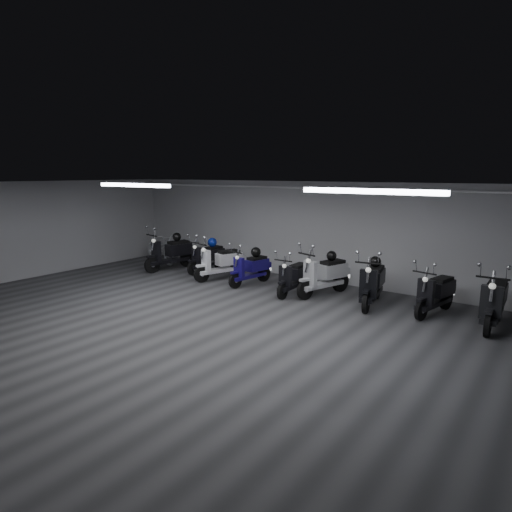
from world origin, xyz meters
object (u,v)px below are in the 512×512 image
Objects in this scene: bicycle at (160,245)px; scooter_7 at (373,276)px; scooter_1 at (207,253)px; scooter_6 at (324,268)px; helmet_0 at (332,256)px; helmet_4 at (256,252)px; helmet_1 at (177,237)px; scooter_8 at (436,286)px; scooter_9 at (495,293)px; scooter_5 at (293,271)px; scooter_4 at (250,263)px; scooter_0 at (170,247)px; helmet_2 at (212,242)px; helmet_3 at (375,262)px; scooter_2 at (220,257)px.

scooter_7 is at bearing -77.89° from bicycle.
scooter_6 reaches higher than scooter_1.
helmet_0 is (6.47, -0.08, 0.37)m from bicycle.
scooter_7 is at bearing 12.57° from scooter_6.
scooter_1 reaches higher than helmet_4.
bicycle is at bearing -178.98° from scooter_1.
helmet_1 is (-5.24, 0.02, 0.34)m from scooter_6.
scooter_8 is 9.05m from bicycle.
scooter_8 is at bearing -76.30° from bicycle.
scooter_9 is 10.20m from bicycle.
scooter_4 is at bearing 172.90° from scooter_5.
helmet_0 is (5.37, 0.50, 0.26)m from scooter_0.
scooter_4 is 3.43m from scooter_7.
scooter_0 reaches higher than helmet_1.
helmet_4 is at bearing -167.06° from scooter_8.
bicycle is (-1.10, 0.58, -0.11)m from scooter_0.
scooter_6 is 0.99× the size of scooter_9.
scooter_8 reaches higher than helmet_1.
helmet_2 is (1.14, 0.40, -0.12)m from helmet_1.
scooter_6 is 1.30m from helmet_3.
scooter_7 is 7.71m from bicycle.
helmet_0 is (4.19, 0.06, 0.36)m from scooter_1.
scooter_1 is 3.50m from scooter_5.
scooter_1 is at bearing 172.13° from scooter_2.
scooter_9 is 2.57m from helmet_3.
helmet_0 is at bearing 7.15° from helmet_4.
scooter_5 is at bearing -13.57° from helmet_4.
bicycle is at bearing 175.28° from helmet_4.
scooter_2 reaches higher than helmet_3.
scooter_7 is at bearing -1.27° from helmet_4.
scooter_0 is 5.30m from scooter_6.
scooter_4 is 0.85× the size of bicycle.
scooter_1 is at bearing -179.15° from helmet_0.
scooter_2 is (2.11, -0.03, -0.05)m from scooter_0.
helmet_4 is (3.15, -0.04, -0.15)m from helmet_1.
scooter_6 is 0.39m from helmet_0.
helmet_3 is (6.55, 0.41, 0.27)m from scooter_0.
helmet_3 is (6.50, 0.14, -0.04)m from helmet_1.
scooter_4 is at bearing -99.23° from helmet_4.
scooter_0 is at bearing -175.97° from helmet_4.
helmet_4 is at bearing -162.42° from scooter_6.
scooter_9 is (4.45, 0.30, 0.11)m from scooter_5.
helmet_0 is at bearing 2.50° from helmet_1.
scooter_8 is at bearing -3.28° from helmet_3.
scooter_8 is at bearing 5.38° from scooter_5.
scooter_8 is (7.94, 0.33, -0.09)m from scooter_0.
scooter_7 is 5.43m from helmet_2.
scooter_9 is at bearing 15.84° from scooter_6.
scooter_6 is 6.74× the size of helmet_4.
scooter_9 is 7.21× the size of helmet_3.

